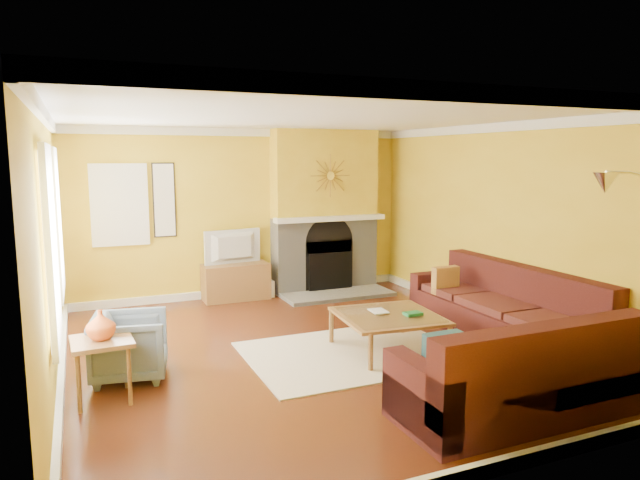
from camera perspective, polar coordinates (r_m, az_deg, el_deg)
name	(u,v)px	position (r m, az deg, el deg)	size (l,w,h in m)	color
floor	(315,351)	(6.83, -0.54, -11.01)	(5.50, 6.00, 0.02)	#602B14
ceiling	(314,115)	(6.47, -0.57, 12.38)	(5.50, 6.00, 0.02)	white
wall_back	(243,213)	(9.35, -7.67, 2.68)	(5.50, 0.02, 2.70)	gold
wall_front	(489,294)	(3.95, 16.53, -5.18)	(5.50, 0.02, 2.70)	gold
wall_left	(48,252)	(6.03, -25.56, -1.10)	(0.02, 6.00, 2.70)	gold
wall_right	(506,225)	(7.98, 18.07, 1.41)	(0.02, 6.00, 2.70)	gold
baseboard	(315,345)	(6.81, -0.54, -10.46)	(5.50, 6.00, 0.12)	white
crown_molding	(314,122)	(6.46, -0.57, 11.76)	(5.50, 6.00, 0.12)	white
window_left_near	(56,222)	(7.30, -24.93, 1.63)	(0.06, 1.22, 1.72)	white
window_left_far	(49,245)	(5.41, -25.48, -0.46)	(0.06, 1.22, 1.72)	white
window_back	(120,205)	(8.96, -19.41, 3.34)	(0.82, 0.06, 1.22)	white
wall_art	(164,200)	(9.03, -15.31, 3.87)	(0.34, 0.04, 1.14)	white
fireplace	(325,211)	(9.60, 0.47, 2.90)	(1.80, 0.40, 2.70)	gray
mantel	(330,218)	(9.39, 1.05, 2.17)	(1.92, 0.22, 0.08)	white
hearth	(338,295)	(9.32, 1.82, -5.50)	(1.80, 0.70, 0.06)	gray
sunburst	(330,176)	(9.35, 1.04, 6.44)	(0.70, 0.04, 0.70)	olive
rug	(353,353)	(6.71, 3.29, -11.24)	(2.40, 1.80, 0.02)	beige
sectional_sofa	(456,321)	(6.57, 13.41, -7.84)	(2.86, 3.58, 0.90)	#471916
coffee_table	(388,332)	(6.79, 6.84, -9.15)	(1.12, 1.12, 0.44)	white
media_console	(236,282)	(9.20, -8.43, -4.13)	(1.04, 0.47, 0.57)	olive
tv	(235,247)	(9.10, -8.50, -0.71)	(0.94, 0.12, 0.54)	black
subwoofer	(264,288)	(9.35, -5.59, -4.84)	(0.27, 0.27, 0.27)	white
armchair	(130,346)	(6.23, -18.45, -10.04)	(0.71, 0.73, 0.67)	slate
side_table	(103,370)	(5.78, -20.86, -12.02)	(0.53, 0.53, 0.59)	olive
vase	(101,325)	(5.65, -21.09, -7.90)	(0.27, 0.27, 0.28)	#D8591E
book	(371,312)	(6.74, 5.16, -7.19)	(0.18, 0.25, 0.02)	white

